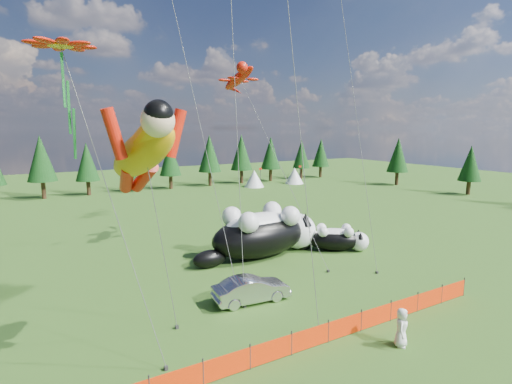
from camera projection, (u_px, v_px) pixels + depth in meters
ground at (273, 320)px, 19.89m from camera, size 160.00×160.00×0.00m
safety_fence at (310, 338)px, 17.26m from camera, size 22.06×0.06×1.10m
tree_line at (105, 166)px, 57.64m from camera, size 90.00×4.00×8.00m
festival_tents at (190, 183)px, 59.26m from camera, size 50.00×3.20×2.80m
cat_large at (265, 232)px, 29.77m from camera, size 10.53×4.21×3.80m
cat_small at (337, 238)px, 31.15m from camera, size 4.92×3.94×2.01m
car at (251, 289)px, 21.94m from camera, size 4.40×1.87×1.41m
spectator_e at (401, 327)px, 17.42m from camera, size 1.01×0.95×1.73m
superhero_kite at (143, 152)px, 15.76m from camera, size 5.68×5.95×10.85m
gecko_kite at (239, 79)px, 32.60m from camera, size 3.47×13.47×16.91m
flower_kite at (61, 50)px, 14.17m from camera, size 4.44×3.65×12.71m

